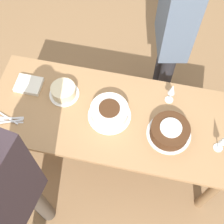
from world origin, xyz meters
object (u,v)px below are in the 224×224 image
object	(u,v)px
cake_center_white	(109,112)
person_cutting	(5,197)
wine_glass_near	(172,90)
cake_front_chocolate	(170,131)
person_watching	(174,25)
wine_glass_far	(224,140)
cake_back_decorated	(64,91)

from	to	relation	value
cake_center_white	person_cutting	distance (m)	0.86
cake_center_white	wine_glass_near	bearing A→B (deg)	28.64
cake_front_chocolate	person_watching	distance (m)	0.79
wine_glass_far	person_cutting	distance (m)	1.32
cake_back_decorated	wine_glass_far	world-z (taller)	wine_glass_far
wine_glass_far	person_watching	bearing A→B (deg)	117.73
cake_front_chocolate	person_cutting	size ratio (longest dim) A/B	0.18
cake_back_decorated	cake_center_white	bearing A→B (deg)	-16.09
cake_center_white	wine_glass_near	size ratio (longest dim) A/B	1.59
wine_glass_near	person_cutting	distance (m)	1.24
cake_center_white	cake_front_chocolate	xyz separation A→B (m)	(0.42, -0.05, -0.00)
cake_front_chocolate	person_cutting	xyz separation A→B (m)	(-0.82, -0.67, 0.23)
cake_front_chocolate	cake_back_decorated	bearing A→B (deg)	168.60
cake_back_decorated	person_watching	xyz separation A→B (m)	(0.69, 0.61, 0.18)
wine_glass_far	person_watching	size ratio (longest dim) A/B	0.13
cake_back_decorated	wine_glass_near	size ratio (longest dim) A/B	1.15
cake_front_chocolate	cake_back_decorated	distance (m)	0.79
cake_back_decorated	wine_glass_near	distance (m)	0.76
cake_center_white	wine_glass_far	distance (m)	0.76
cake_center_white	cake_front_chocolate	size ratio (longest dim) A/B	1.00
person_watching	wine_glass_far	bearing A→B (deg)	15.72
person_watching	cake_center_white	bearing A→B (deg)	-37.08
wine_glass_far	wine_glass_near	bearing A→B (deg)	140.38
cake_front_chocolate	wine_glass_far	xyz separation A→B (m)	(0.33, -0.03, 0.08)
cake_front_chocolate	wine_glass_near	distance (m)	0.28
wine_glass_far	cake_front_chocolate	bearing A→B (deg)	174.44
wine_glass_near	person_watching	bearing A→B (deg)	96.61
cake_center_white	wine_glass_far	xyz separation A→B (m)	(0.75, -0.09, 0.08)
cake_center_white	person_watching	bearing A→B (deg)	64.94
wine_glass_near	cake_center_white	bearing A→B (deg)	-151.36
person_cutting	person_watching	bearing A→B (deg)	-17.77
cake_front_chocolate	person_watching	xyz separation A→B (m)	(-0.09, 0.76, 0.18)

